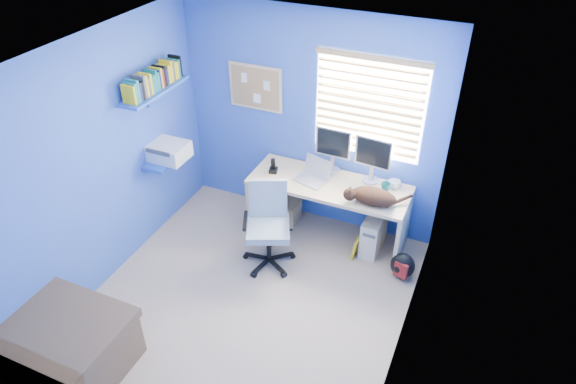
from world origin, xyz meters
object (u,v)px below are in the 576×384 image
at_px(laptop, 311,172).
at_px(tower_pc, 374,233).
at_px(desk, 328,211).
at_px(office_chair, 269,235).
at_px(cat, 374,196).

bearing_deg(laptop, tower_pc, 17.34).
relative_size(desk, office_chair, 1.88).
distance_m(cat, office_chair, 1.18).
height_order(cat, tower_pc, cat).
relative_size(desk, cat, 3.74).
height_order(desk, laptop, laptop).
xyz_separation_m(desk, office_chair, (-0.44, -0.63, -0.02)).
distance_m(desk, office_chair, 0.77).
relative_size(cat, office_chair, 0.50).
relative_size(tower_pc, office_chair, 0.48).
relative_size(desk, laptop, 5.31).
bearing_deg(cat, tower_pc, 66.60).
height_order(desk, office_chair, office_chair).
bearing_deg(office_chair, desk, 55.08).
xyz_separation_m(desk, laptop, (-0.20, -0.03, 0.48)).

